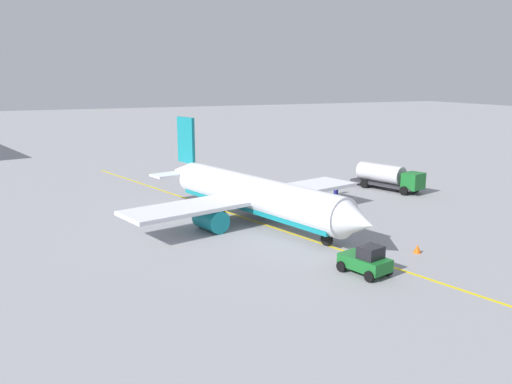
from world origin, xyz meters
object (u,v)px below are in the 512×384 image
Objects in this scene: fuel_tanker at (388,176)px; safety_cone_nose at (417,249)px; airplane at (253,195)px; pushback_tug at (366,261)px; refueling_worker at (336,188)px.

safety_cone_nose is at bearing -32.14° from fuel_tanker.
safety_cone_nose is (21.19, -13.31, -1.36)m from fuel_tanker.
pushback_tug is (16.71, 1.56, -1.56)m from airplane.
refueling_worker is (-7.02, 14.13, -1.75)m from airplane.
airplane is at bearing -150.57° from safety_cone_nose.
airplane reaches higher than refueling_worker.
airplane is 15.87m from refueling_worker.
pushback_tug reaches higher than refueling_worker.
fuel_tanker is 30.74m from pushback_tug.
fuel_tanker is 7.44m from refueling_worker.
pushback_tug is 5.66× the size of safety_cone_nose.
fuel_tanker reaches higher than refueling_worker.
airplane reaches higher than fuel_tanker.
refueling_worker is 2.43× the size of safety_cone_nose.
airplane reaches higher than safety_cone_nose.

